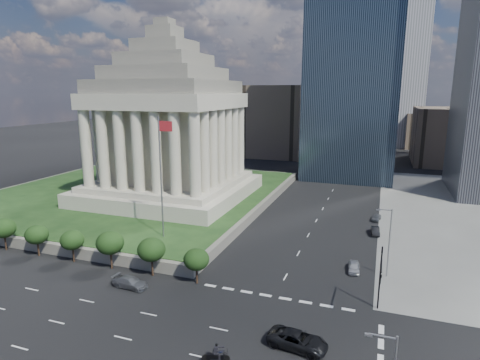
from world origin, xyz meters
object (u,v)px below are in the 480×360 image
at_px(suv_grey, 130,282).
at_px(street_lamp_north, 388,239).
at_px(war_memorial, 168,111).
at_px(parked_sedan_near, 354,267).
at_px(traffic_signal_ne, 380,275).
at_px(parked_sedan_far, 376,217).
at_px(motorcycle_trail, 216,353).
at_px(flagpole, 162,171).
at_px(pickup_truck, 298,340).
at_px(parked_sedan_mid, 375,231).

bearing_deg(suv_grey, street_lamp_north, -61.52).
distance_m(war_memorial, parked_sedan_near, 52.91).
xyz_separation_m(traffic_signal_ne, parked_sedan_far, (-1.00, 37.54, -4.62)).
height_order(parked_sedan_far, motorcycle_trail, motorcycle_trail).
relative_size(war_memorial, parked_sedan_far, 10.48).
distance_m(flagpole, pickup_truck, 35.19).
height_order(street_lamp_north, parked_sedan_mid, street_lamp_north).
height_order(street_lamp_north, motorcycle_trail, street_lamp_north).
distance_m(parked_sedan_mid, parked_sedan_far, 8.69).
relative_size(war_memorial, suv_grey, 7.71).
bearing_deg(suv_grey, parked_sedan_far, -32.94).
relative_size(flagpole, motorcycle_trail, 7.14).
relative_size(war_memorial, parked_sedan_near, 9.79).
relative_size(parked_sedan_near, parked_sedan_far, 1.07).
distance_m(flagpole, parked_sedan_far, 44.81).
xyz_separation_m(street_lamp_north, suv_grey, (-32.25, -15.06, -4.93)).
relative_size(street_lamp_north, motorcycle_trail, 3.57).
height_order(war_memorial, street_lamp_north, war_memorial).
xyz_separation_m(parked_sedan_mid, parked_sedan_far, (0.00, 8.69, -0.03)).
relative_size(traffic_signal_ne, parked_sedan_far, 2.15).
relative_size(parked_sedan_mid, motorcycle_trail, 1.44).
distance_m(flagpole, suv_grey, 18.96).
height_order(flagpole, parked_sedan_far, flagpole).
height_order(suv_grey, parked_sedan_far, suv_grey).
xyz_separation_m(flagpole, motorcycle_trail, (19.73, -24.28, -12.07)).
bearing_deg(traffic_signal_ne, parked_sedan_far, 91.53).
distance_m(war_memorial, street_lamp_north, 54.92).
distance_m(war_memorial, flagpole, 28.16).
xyz_separation_m(parked_sedan_far, motorcycle_trail, (-13.60, -51.51, 0.41)).
bearing_deg(motorcycle_trail, street_lamp_north, 39.71).
bearing_deg(parked_sedan_near, flagpole, 177.58).
xyz_separation_m(parked_sedan_near, motorcycle_trail, (-11.10, -25.44, 0.37)).
relative_size(war_memorial, parked_sedan_mid, 9.64).
xyz_separation_m(parked_sedan_near, parked_sedan_far, (2.50, 26.07, -0.04)).
distance_m(flagpole, motorcycle_trail, 33.53).
relative_size(traffic_signal_ne, parked_sedan_near, 2.01).
relative_size(war_memorial, pickup_truck, 6.29).
bearing_deg(flagpole, parked_sedan_mid, 29.08).
height_order(parked_sedan_mid, parked_sedan_far, parked_sedan_mid).
bearing_deg(motorcycle_trail, suv_grey, 129.85).
height_order(traffic_signal_ne, parked_sedan_mid, traffic_signal_ne).
bearing_deg(street_lamp_north, pickup_truck, -112.51).
height_order(parked_sedan_mid, motorcycle_trail, motorcycle_trail).
bearing_deg(parked_sedan_mid, parked_sedan_far, 84.30).
height_order(flagpole, motorcycle_trail, flagpole).
distance_m(suv_grey, parked_sedan_near, 31.81).
relative_size(war_memorial, motorcycle_trail, 13.92).
distance_m(war_memorial, parked_sedan_mid, 50.30).
bearing_deg(suv_grey, flagpole, 15.11).
bearing_deg(flagpole, war_memorial, 116.89).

